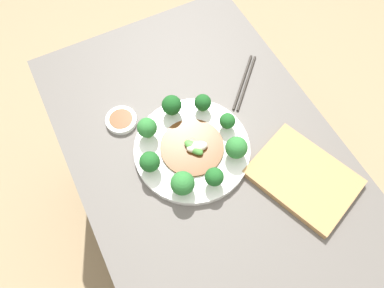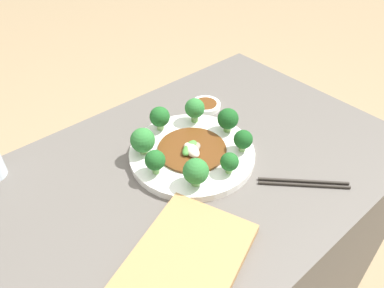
% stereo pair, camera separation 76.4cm
% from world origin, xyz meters
% --- Properties ---
extents(table, '(1.04, 0.68, 0.78)m').
position_xyz_m(table, '(0.00, 0.00, 0.39)').
color(table, '#5B5651').
rests_on(table, ground_plane).
extents(plate, '(0.30, 0.30, 0.02)m').
position_xyz_m(plate, '(0.03, 0.03, 0.79)').
color(plate, white).
rests_on(plate, table).
extents(broccoli_northeast, '(0.05, 0.05, 0.07)m').
position_xyz_m(broccoli_northeast, '(0.11, 0.12, 0.83)').
color(broccoli_northeast, '#70A356').
rests_on(broccoli_northeast, plate).
extents(broccoli_east, '(0.05, 0.05, 0.06)m').
position_xyz_m(broccoli_east, '(0.15, 0.03, 0.83)').
color(broccoli_east, '#7AAD5B').
rests_on(broccoli_east, plate).
extents(broccoli_south, '(0.04, 0.04, 0.05)m').
position_xyz_m(broccoli_south, '(0.04, -0.08, 0.82)').
color(broccoli_south, '#7AAD5B').
rests_on(broccoli_south, plate).
extents(broccoli_southeast, '(0.05, 0.05, 0.06)m').
position_xyz_m(broccoli_southeast, '(0.12, -0.05, 0.83)').
color(broccoli_southeast, '#89B76B').
rests_on(broccoli_southeast, plate).
extents(broccoli_northwest, '(0.06, 0.06, 0.07)m').
position_xyz_m(broccoli_northwest, '(-0.06, 0.10, 0.83)').
color(broccoli_northwest, '#89B76B').
rests_on(broccoli_northwest, plate).
extents(broccoli_north, '(0.05, 0.05, 0.06)m').
position_xyz_m(broccoli_north, '(0.02, 0.15, 0.83)').
color(broccoli_north, '#89B76B').
rests_on(broccoli_north, plate).
extents(broccoli_west, '(0.05, 0.05, 0.06)m').
position_xyz_m(broccoli_west, '(-0.08, 0.03, 0.83)').
color(broccoli_west, '#70A356').
rests_on(broccoli_west, plate).
extents(broccoli_southwest, '(0.06, 0.06, 0.07)m').
position_xyz_m(broccoli_southwest, '(-0.04, -0.06, 0.83)').
color(broccoli_southwest, '#70A356').
rests_on(broccoli_southwest, plate).
extents(stirfry_center, '(0.17, 0.17, 0.02)m').
position_xyz_m(stirfry_center, '(0.03, 0.03, 0.80)').
color(stirfry_center, '#5B3314').
rests_on(stirfry_center, plate).
extents(chopsticks, '(0.15, 0.16, 0.01)m').
position_xyz_m(chopsticks, '(0.16, -0.20, 0.78)').
color(chopsticks, '#2D2823').
rests_on(chopsticks, table).
extents(sauce_dish, '(0.08, 0.08, 0.02)m').
position_xyz_m(sauce_dish, '(0.20, 0.16, 0.78)').
color(sauce_dish, white).
rests_on(sauce_dish, table).
extents(cutting_board, '(0.30, 0.26, 0.02)m').
position_xyz_m(cutting_board, '(-0.17, -0.18, 0.79)').
color(cutting_board, '#AD7F4C').
rests_on(cutting_board, table).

